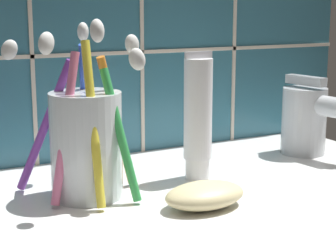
{
  "coord_description": "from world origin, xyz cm",
  "views": [
    {
      "loc": [
        -30.24,
        -51.28,
        21.92
      ],
      "look_at": [
        -3.01,
        1.3,
        9.84
      ],
      "focal_mm": 60.0,
      "sensor_mm": 36.0,
      "label": 1
    }
  ],
  "objects_px": {
    "toothpaste_tube": "(198,117)",
    "soap_bar": "(205,195)",
    "sink_faucet": "(308,118)",
    "toothbrush_cup": "(86,139)"
  },
  "relations": [
    {
      "from": "sink_faucet",
      "to": "soap_bar",
      "type": "bearing_deg",
      "value": -73.38
    },
    {
      "from": "sink_faucet",
      "to": "toothpaste_tube",
      "type": "bearing_deg",
      "value": -91.36
    },
    {
      "from": "toothpaste_tube",
      "to": "sink_faucet",
      "type": "bearing_deg",
      "value": 8.25
    },
    {
      "from": "toothpaste_tube",
      "to": "soap_bar",
      "type": "bearing_deg",
      "value": -115.84
    },
    {
      "from": "sink_faucet",
      "to": "soap_bar",
      "type": "relative_size",
      "value": 1.32
    },
    {
      "from": "soap_bar",
      "to": "sink_faucet",
      "type": "bearing_deg",
      "value": 26.22
    },
    {
      "from": "toothbrush_cup",
      "to": "toothpaste_tube",
      "type": "xyz_separation_m",
      "value": [
        0.13,
        -0.0,
        0.01
      ]
    },
    {
      "from": "toothbrush_cup",
      "to": "toothpaste_tube",
      "type": "bearing_deg",
      "value": -0.06
    },
    {
      "from": "toothpaste_tube",
      "to": "sink_faucet",
      "type": "distance_m",
      "value": 0.19
    },
    {
      "from": "toothbrush_cup",
      "to": "sink_faucet",
      "type": "xyz_separation_m",
      "value": [
        0.32,
        0.03,
        -0.01
      ]
    }
  ]
}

